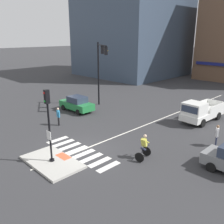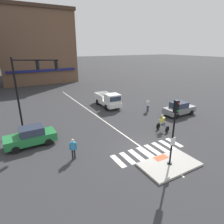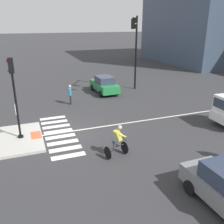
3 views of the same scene
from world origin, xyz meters
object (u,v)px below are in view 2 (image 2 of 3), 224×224
at_px(signal_pole, 174,127).
at_px(traffic_light_mast, 29,83).
at_px(car_grey_cross_right, 179,109).
at_px(pedestrian_at_curb_left, 73,147).
at_px(cyclist, 163,123).
at_px(pedestrian_waiting_far_side, 148,104).
at_px(car_green_cross_left, 31,136).
at_px(pickup_truck_white_eastbound_far, 109,100).

height_order(signal_pole, traffic_light_mast, traffic_light_mast).
height_order(car_grey_cross_right, pedestrian_at_curb_left, pedestrian_at_curb_left).
relative_size(cyclist, pedestrian_waiting_far_side, 1.01).
relative_size(car_grey_cross_right, cyclist, 2.45).
bearing_deg(pedestrian_waiting_far_side, car_grey_cross_right, -48.28).
distance_m(car_green_cross_left, pickup_truck_white_eastbound_far, 12.58).
bearing_deg(cyclist, pedestrian_at_curb_left, -176.81).
height_order(signal_pole, pickup_truck_white_eastbound_far, signal_pole).
xyz_separation_m(car_grey_cross_right, pickup_truck_white_eastbound_far, (-5.98, 7.09, 0.17)).
xyz_separation_m(traffic_light_mast, pedestrian_at_curb_left, (1.71, -6.72, -3.89)).
bearing_deg(car_grey_cross_right, car_green_cross_left, 176.97).
relative_size(car_green_cross_left, pedestrian_waiting_far_side, 2.48).
bearing_deg(car_grey_cross_right, pickup_truck_white_eastbound_far, 130.16).
height_order(car_grey_cross_right, cyclist, cyclist).
distance_m(signal_pole, cyclist, 6.35).
relative_size(signal_pole, car_grey_cross_right, 1.13).
xyz_separation_m(signal_pole, car_grey_cross_right, (8.86, 7.13, -2.15)).
bearing_deg(pickup_truck_white_eastbound_far, pedestrian_at_curb_left, -130.27).
distance_m(car_grey_cross_right, pedestrian_waiting_far_side, 3.84).
height_order(pickup_truck_white_eastbound_far, pedestrian_at_curb_left, pickup_truck_white_eastbound_far).
bearing_deg(pickup_truck_white_eastbound_far, signal_pole, -101.43).
height_order(traffic_light_mast, pedestrian_waiting_far_side, traffic_light_mast).
relative_size(car_green_cross_left, cyclist, 2.46).
bearing_deg(pedestrian_at_curb_left, signal_pole, -36.39).
xyz_separation_m(car_green_cross_left, cyclist, (11.82, -3.34, 0.06)).
bearing_deg(pedestrian_at_curb_left, cyclist, 3.19).
bearing_deg(pickup_truck_white_eastbound_far, traffic_light_mast, -161.91).
xyz_separation_m(car_green_cross_left, pedestrian_at_curb_left, (2.43, -3.86, 0.17)).
bearing_deg(traffic_light_mast, pedestrian_at_curb_left, -75.73).
xyz_separation_m(car_green_cross_left, pedestrian_waiting_far_side, (14.38, 1.97, 0.17)).
distance_m(traffic_light_mast, car_green_cross_left, 5.02).
bearing_deg(traffic_light_mast, signal_pole, -55.93).
bearing_deg(car_green_cross_left, cyclist, -15.78).
bearing_deg(traffic_light_mast, pedestrian_waiting_far_side, -3.71).
bearing_deg(car_green_cross_left, signal_pole, -44.82).
relative_size(pickup_truck_white_eastbound_far, pedestrian_waiting_far_side, 3.10).
bearing_deg(car_grey_cross_right, pedestrian_at_curb_left, -168.43).
relative_size(car_green_cross_left, pedestrian_at_curb_left, 2.48).
bearing_deg(pedestrian_waiting_far_side, car_green_cross_left, -172.21).
bearing_deg(car_green_cross_left, car_grey_cross_right, -3.03).
bearing_deg(pickup_truck_white_eastbound_far, car_green_cross_left, -150.51).
relative_size(signal_pole, pedestrian_at_curb_left, 2.79).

